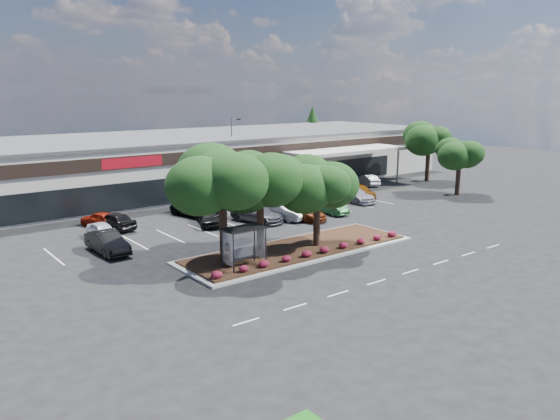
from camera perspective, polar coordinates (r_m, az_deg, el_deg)
ground at (r=38.33m, az=8.05°, el=-5.11°), size 160.00×160.00×0.00m
retail_store at (r=65.44m, az=-13.58°, el=4.76°), size 80.40×25.20×6.25m
landscape_island at (r=39.80m, az=1.90°, el=-4.14°), size 18.00×6.00×0.26m
lane_markings at (r=45.82m, az=-1.42°, el=-2.07°), size 33.12×20.06×0.01m
shrub_row at (r=38.17m, az=3.92°, el=-4.29°), size 17.00×0.80×0.50m
bus_shelter at (r=35.23m, az=-3.90°, el=-2.67°), size 2.75×1.55×2.59m
island_tree_west at (r=35.81m, az=-5.99°, el=0.66°), size 7.20×7.20×7.89m
island_tree_mid at (r=38.33m, az=-2.08°, el=1.06°), size 6.60×6.60×7.32m
island_tree_east at (r=39.71m, az=3.88°, el=0.84°), size 5.80×5.80×6.50m
tree_east_near at (r=63.71m, az=18.19°, el=4.38°), size 5.60×5.60×6.51m
tree_east_far at (r=72.31m, az=15.23°, el=5.89°), size 6.40×6.40×7.62m
conifer_north_east at (r=92.22m, az=3.39°, el=8.03°), size 3.96×3.96×9.00m
person_waiting at (r=35.45m, az=-5.54°, el=-4.66°), size 0.64×0.47×1.64m
light_pole at (r=63.89m, az=-4.93°, el=5.37°), size 1.42×0.70×8.43m
car_0 at (r=44.79m, az=-18.03°, el=-2.14°), size 1.61×3.99×1.36m
car_1 at (r=41.07m, az=-17.60°, el=-3.25°), size 1.86×4.81×1.56m
car_2 at (r=47.57m, az=-7.45°, el=-0.73°), size 3.31×4.64×1.47m
car_3 at (r=48.49m, az=-2.44°, el=-0.36°), size 3.36×5.59×1.51m
car_4 at (r=49.14m, az=2.23°, el=-0.25°), size 3.42×5.20×1.40m
car_5 at (r=49.31m, az=0.13°, el=-0.12°), size 2.95×4.94×1.54m
car_6 at (r=51.92m, az=5.17°, el=0.37°), size 1.54×4.19×1.37m
car_7 at (r=57.69m, az=7.67°, el=1.61°), size 2.25×5.35×1.54m
car_8 at (r=60.38m, az=8.31°, el=1.98°), size 2.86×4.96×1.35m
car_9 at (r=47.80m, az=-16.93°, el=-1.08°), size 2.73×4.71×1.51m
car_10 at (r=49.03m, az=-18.23°, el=-0.92°), size 2.79×4.35×1.38m
car_12 at (r=51.41m, az=-8.74°, el=0.32°), size 3.79×6.33×1.65m
car_13 at (r=58.44m, az=-1.74°, el=1.79°), size 2.26×4.50×1.42m
car_14 at (r=54.89m, az=-0.82°, el=1.18°), size 4.20×5.84×1.57m
car_15 at (r=57.59m, az=2.40°, el=1.76°), size 2.19×5.21×1.67m
car_16 at (r=64.62m, az=4.16°, el=2.75°), size 2.35×4.28×1.34m
car_17 at (r=68.04m, az=9.13°, el=3.11°), size 2.61×4.32×1.35m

